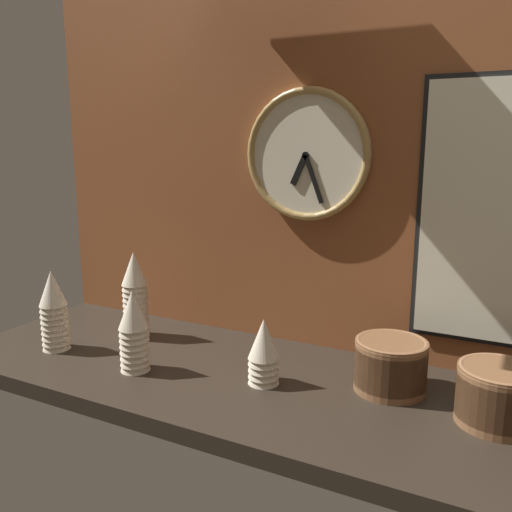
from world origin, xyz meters
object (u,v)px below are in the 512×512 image
cup_stack_left (135,295)px  wall_clock (307,155)px  cup_stack_far_left (54,310)px  menu_board (507,215)px  bowl_stack_far_right (498,394)px  bowl_stack_right (390,364)px  cup_stack_center_right (264,351)px  cup_stack_center_left (134,331)px

cup_stack_left → wall_clock: wall_clock is taller
wall_clock → cup_stack_far_left: bearing=-150.4°
menu_board → bowl_stack_far_right: bearing=-83.6°
bowl_stack_far_right → wall_clock: 0.71m
cup_stack_far_left → bowl_stack_right: bearing=11.0°
cup_stack_far_left → cup_stack_center_right: 0.60m
cup_stack_center_left → menu_board: menu_board is taller
bowl_stack_right → menu_board: 0.42m
bowl_stack_far_right → menu_board: 0.40m
cup_stack_left → cup_stack_center_right: size_ratio=1.59×
bowl_stack_far_right → wall_clock: size_ratio=0.48×
cup_stack_far_left → cup_stack_center_left: 0.28m
cup_stack_center_left → cup_stack_far_left: bearing=177.8°
cup_stack_center_left → wall_clock: 0.62m
cup_stack_far_left → bowl_stack_far_right: size_ratio=1.35×
cup_stack_left → bowl_stack_right: 0.73m
wall_clock → bowl_stack_far_right: bearing=-23.0°
cup_stack_left → wall_clock: bearing=18.9°
cup_stack_center_left → bowl_stack_right: size_ratio=1.25×
cup_stack_center_left → cup_stack_center_right: bearing=14.3°
cup_stack_left → bowl_stack_far_right: cup_stack_left is taller
bowl_stack_right → wall_clock: 0.56m
cup_stack_center_left → bowl_stack_right: 0.61m
bowl_stack_far_right → wall_clock: (-0.50, 0.21, 0.45)m
cup_stack_left → wall_clock: (0.45, 0.15, 0.39)m
cup_stack_far_left → cup_stack_left: bearing=53.5°
cup_stack_center_right → cup_stack_far_left: bearing=-173.4°
cup_stack_left → cup_stack_center_left: (0.15, -0.19, -0.02)m
cup_stack_center_left → bowl_stack_right: (0.58, 0.18, -0.04)m
menu_board → bowl_stack_right: bearing=-139.3°
cup_stack_center_left → bowl_stack_far_right: size_ratio=1.25×
bowl_stack_right → bowl_stack_far_right: 0.23m
cup_stack_center_right → wall_clock: 0.51m
cup_stack_center_left → menu_board: size_ratio=0.33×
cup_stack_center_left → cup_stack_center_right: (0.31, 0.08, -0.02)m
bowl_stack_right → wall_clock: (-0.28, 0.16, 0.45)m
cup_stack_far_left → cup_stack_left: 0.22m
cup_stack_center_right → bowl_stack_right: (0.27, 0.10, -0.02)m
cup_stack_far_left → menu_board: menu_board is taller
cup_stack_center_right → wall_clock: (-0.01, 0.26, 0.44)m
cup_stack_far_left → cup_stack_center_right: size_ratio=1.39×
cup_stack_far_left → cup_stack_center_right: bearing=6.6°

